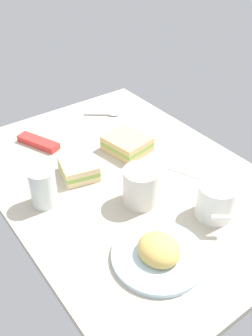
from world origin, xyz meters
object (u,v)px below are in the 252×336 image
paper_napkin (197,163)px  snack_bar (38,142)px  sandwich_main (79,168)px  coffee_mug_black (216,200)px  glass_of_milk (43,188)px  plate_of_food (159,253)px  coffee_mug_milky (141,186)px  sandwich_side (127,143)px  spoon (107,114)px

paper_napkin → snack_bar: bearing=42.2°
sandwich_main → coffee_mug_black: bearing=-150.8°
glass_of_milk → plate_of_food: bearing=-159.2°
coffee_mug_milky → paper_napkin: bearing=-82.7°
snack_bar → paper_napkin: bearing=-160.6°
sandwich_side → glass_of_milk: glass_of_milk is taller
sandwich_main → snack_bar: size_ratio=0.86×
sandwich_main → glass_of_milk: glass_of_milk is taller
spoon → plate_of_food: bearing=156.0°
plate_of_food → snack_bar: bearing=1.4°
snack_bar → paper_napkin: size_ratio=1.08×
coffee_mug_milky → snack_bar: (37.84, 9.31, -3.82)cm
coffee_mug_milky → glass_of_milk: 23.37cm
plate_of_food → snack_bar: plate_of_food is taller
coffee_mug_milky → sandwich_main: coffee_mug_milky is taller
coffee_mug_milky → snack_bar: size_ratio=0.82×
coffee_mug_black → glass_of_milk: bearing=47.9°
snack_bar → spoon: bearing=-106.2°
plate_of_food → coffee_mug_milky: bearing=-26.1°
plate_of_food → coffee_mug_black: bearing=-83.1°
spoon → glass_of_milk: bearing=127.0°
sandwich_main → sandwich_side: same height
coffee_mug_milky → snack_bar: 39.16cm
plate_of_food → sandwich_side: bearing=-27.2°
coffee_mug_milky → glass_of_milk: glass_of_milk is taller
glass_of_milk → spoon: bearing=-53.0°
glass_of_milk → sandwich_side: bearing=-77.3°
snack_bar → coffee_mug_black: bearing=178.6°
plate_of_food → sandwich_side: plate_of_food is taller
coffee_mug_milky → paper_napkin: 23.03cm
coffee_mug_milky → snack_bar: coffee_mug_milky is taller
coffee_mug_black → sandwich_main: coffee_mug_black is taller
coffee_mug_black → snack_bar: bearing=21.4°
sandwich_main → spoon: bearing=-46.8°
coffee_mug_milky → spoon: bearing=-23.2°
coffee_mug_black → glass_of_milk: size_ratio=1.11×
coffee_mug_black → plate_of_food: bearing=96.9°
sandwich_main → glass_of_milk: (-4.72, 12.30, 2.31)cm
glass_of_milk → coffee_mug_milky: bearing=-124.8°
coffee_mug_black → sandwich_side: size_ratio=0.81×
glass_of_milk → paper_napkin: 43.08cm
coffee_mug_black → spoon: size_ratio=1.06×
coffee_mug_black → sandwich_side: coffee_mug_black is taller
plate_of_food → snack_bar: 54.10cm
plate_of_food → sandwich_side: (36.33, -18.68, 0.64)cm
glass_of_milk → snack_bar: bearing=-22.0°
coffee_mug_milky → sandwich_main: size_ratio=0.95×
glass_of_milk → coffee_mug_black: bearing=-132.1°
plate_of_food → coffee_mug_milky: 18.38cm
plate_of_food → sandwich_main: bearing=-1.8°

